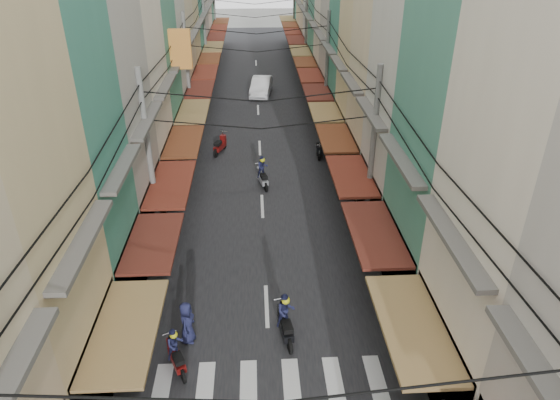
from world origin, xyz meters
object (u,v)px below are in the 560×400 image
object	(u,v)px
traffic_sign	(437,320)
market_umbrella	(468,286)
white_car	(261,95)
bicycle	(428,289)

from	to	relation	value
traffic_sign	market_umbrella	bearing A→B (deg)	43.91
market_umbrella	traffic_sign	world-z (taller)	traffic_sign
white_car	traffic_sign	xyz separation A→B (m)	(5.00, -31.64, 2.11)
white_car	market_umbrella	world-z (taller)	market_umbrella
market_umbrella	bicycle	bearing A→B (deg)	95.38
traffic_sign	bicycle	bearing A→B (deg)	71.96
bicycle	market_umbrella	size ratio (longest dim) A/B	0.67
market_umbrella	traffic_sign	xyz separation A→B (m)	(-1.59, -1.53, -0.09)
white_car	bicycle	xyz separation A→B (m)	(6.34, -27.50, 0.00)
traffic_sign	white_car	bearing A→B (deg)	98.97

